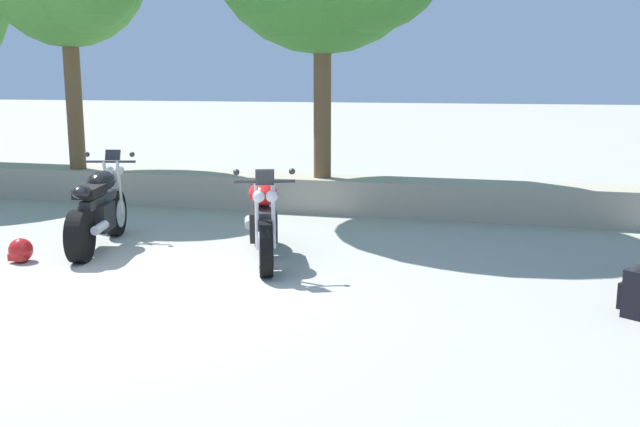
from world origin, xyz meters
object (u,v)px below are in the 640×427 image
Objects in this scene: motorcycle_black_near_left at (99,210)px; motorcycle_red_centre at (263,220)px; rider_backpack at (638,290)px; rider_helmet at (20,250)px.

motorcycle_black_near_left and motorcycle_red_centre have the same top height.
rider_backpack is (6.17, -1.06, -0.24)m from motorcycle_black_near_left.
motorcycle_red_centre is at bearing -1.82° from motorcycle_black_near_left.
rider_backpack is at bearing -14.14° from motorcycle_red_centre.
motorcycle_black_near_left is 2.23m from motorcycle_red_centre.
rider_helmet is at bearing -118.41° from motorcycle_black_near_left.
rider_helmet is at bearing 178.67° from rider_backpack.
motorcycle_red_centre is at bearing 17.12° from rider_helmet.
rider_backpack is (3.94, -0.99, -0.24)m from motorcycle_red_centre.
rider_helmet is (-2.72, -0.84, -0.35)m from motorcycle_red_centre.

